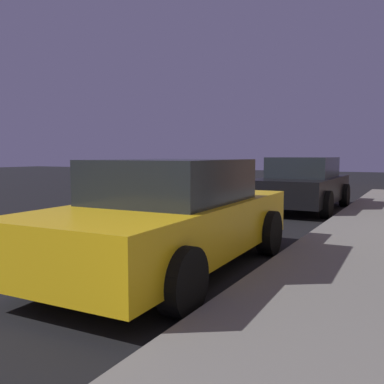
# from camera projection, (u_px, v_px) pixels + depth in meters

# --- Properties ---
(car_yellow_cab) EXTENTS (2.11, 4.44, 1.43)m
(car_yellow_cab) POSITION_uv_depth(u_px,v_px,m) (172.00, 216.00, 5.42)
(car_yellow_cab) COLOR gold
(car_yellow_cab) RESTS_ON ground
(car_black) EXTENTS (2.01, 4.19, 1.43)m
(car_black) POSITION_uv_depth(u_px,v_px,m) (303.00, 184.00, 11.39)
(car_black) COLOR black
(car_black) RESTS_ON ground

